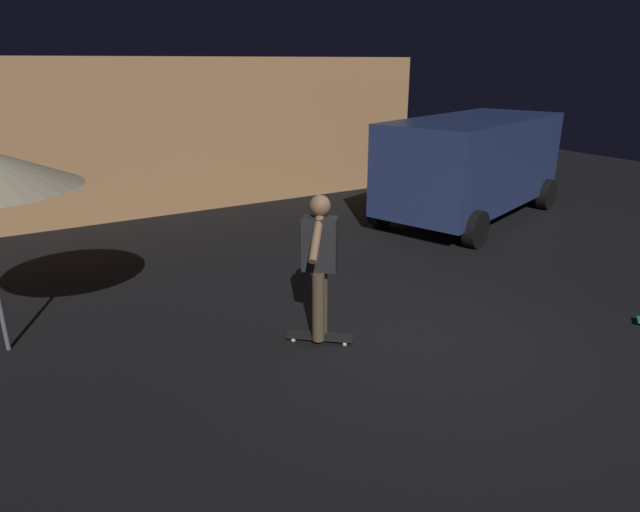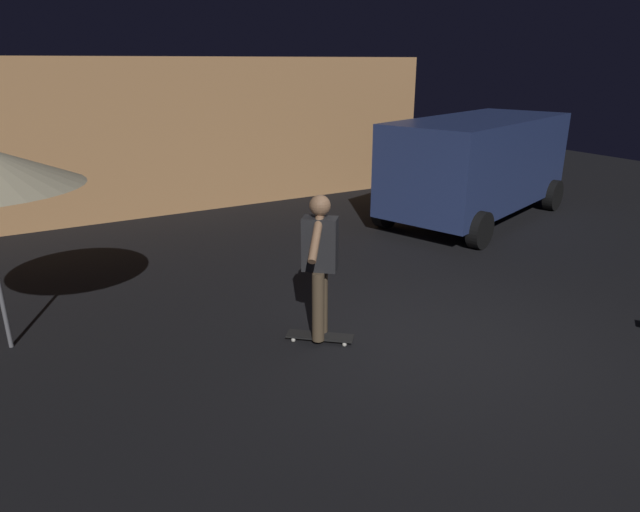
{
  "view_description": "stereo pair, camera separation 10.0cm",
  "coord_description": "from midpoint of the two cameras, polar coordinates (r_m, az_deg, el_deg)",
  "views": [
    {
      "loc": [
        -4.1,
        -4.3,
        3.08
      ],
      "look_at": [
        -1.17,
        0.67,
        1.05
      ],
      "focal_mm": 31.09,
      "sensor_mm": 36.0,
      "label": 1
    },
    {
      "loc": [
        -4.01,
        -4.35,
        3.08
      ],
      "look_at": [
        -1.17,
        0.67,
        1.05
      ],
      "focal_mm": 31.09,
      "sensor_mm": 36.0,
      "label": 2
    }
  ],
  "objects": [
    {
      "name": "skateboard_ridden",
      "position": [
        6.51,
        -0.45,
        -8.28
      ],
      "size": [
        0.73,
        0.65,
        0.07
      ],
      "color": "black",
      "rests_on": "ground_plane"
    },
    {
      "name": "low_building",
      "position": [
        13.93,
        -17.73,
        12.37
      ],
      "size": [
        12.31,
        4.07,
        3.17
      ],
      "color": "tan",
      "rests_on": "ground_plane"
    },
    {
      "name": "ground_plane",
      "position": [
        6.68,
        11.27,
        -8.47
      ],
      "size": [
        28.0,
        28.0,
        0.0
      ],
      "primitive_type": "plane",
      "color": "black"
    },
    {
      "name": "parked_van",
      "position": [
        11.75,
        15.17,
        9.35
      ],
      "size": [
        4.97,
        3.45,
        2.03
      ],
      "color": "navy",
      "rests_on": "ground_plane"
    },
    {
      "name": "skater",
      "position": [
        6.12,
        -0.47,
        -0.12
      ],
      "size": [
        0.7,
        0.81,
        1.67
      ],
      "color": "brown",
      "rests_on": "skateboard_ridden"
    }
  ]
}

